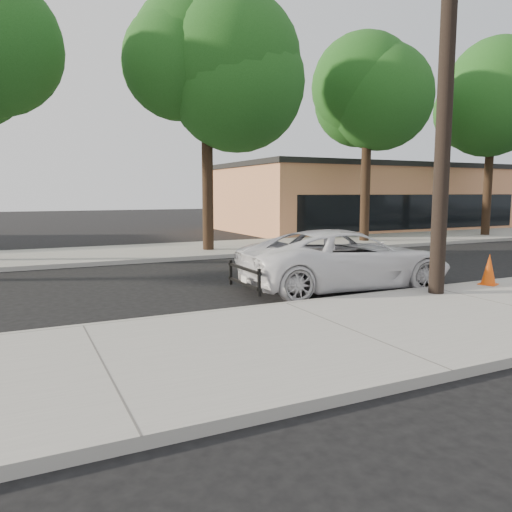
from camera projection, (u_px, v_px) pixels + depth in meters
name	position (u px, v px, depth m)	size (l,w,h in m)	color
ground	(243.00, 292.00, 12.23)	(120.00, 120.00, 0.00)	black
near_sidewalk	(349.00, 333.00, 8.38)	(90.00, 4.40, 0.15)	gray
far_sidewalk	(155.00, 252.00, 19.81)	(90.00, 5.00, 0.15)	gray
curb_near	(285.00, 306.00, 10.34)	(90.00, 0.12, 0.16)	#9E9B93
building_main	(363.00, 199.00, 33.18)	(18.00, 10.00, 4.00)	tan
utility_pole	(446.00, 86.00, 10.78)	(1.40, 0.34, 9.00)	black
tree_c	(213.00, 75.00, 19.13)	(4.96, 4.80, 9.55)	black
tree_d	(373.00, 106.00, 22.93)	(4.50, 4.35, 8.75)	black
tree_e	(497.00, 110.00, 26.17)	(4.80, 4.65, 9.25)	black
police_cruiser	(346.00, 259.00, 12.57)	(2.49, 5.40, 1.50)	white
traffic_cone	(489.00, 270.00, 12.33)	(0.52, 0.52, 0.77)	#F0510C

